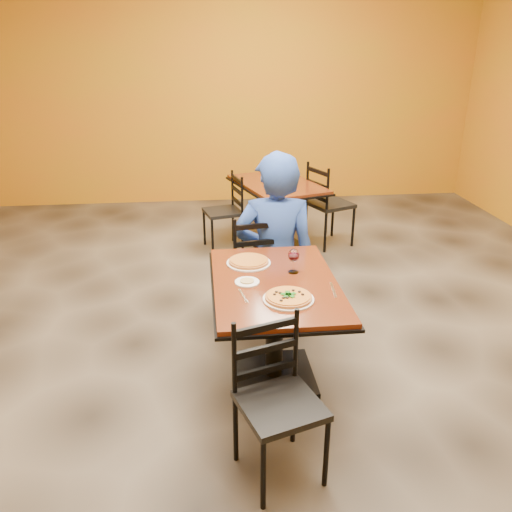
{
  "coord_description": "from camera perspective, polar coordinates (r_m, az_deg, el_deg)",
  "views": [
    {
      "loc": [
        -0.45,
        -3.5,
        2.19
      ],
      "look_at": [
        -0.1,
        -0.3,
        0.85
      ],
      "focal_mm": 36.2,
      "sensor_mm": 36.0,
      "label": 1
    }
  ],
  "objects": [
    {
      "name": "chair_main_near",
      "position": [
        2.79,
        2.7,
        -16.26
      ],
      "size": [
        0.5,
        0.5,
        0.88
      ],
      "primitive_type": null,
      "rotation": [
        0.0,
        0.0,
        0.32
      ],
      "color": "black",
      "rests_on": "floor"
    },
    {
      "name": "chair_main_far",
      "position": [
        4.34,
        -0.42,
        -0.8
      ],
      "size": [
        0.49,
        0.49,
        0.93
      ],
      "primitive_type": null,
      "rotation": [
        0.0,
        0.0,
        3.31
      ],
      "color": "black",
      "rests_on": "floor"
    },
    {
      "name": "plate_main",
      "position": [
        3.13,
        3.6,
        -4.77
      ],
      "size": [
        0.31,
        0.31,
        0.01
      ],
      "primitive_type": "cylinder",
      "color": "white",
      "rests_on": "table_main"
    },
    {
      "name": "wall_back",
      "position": [
        7.55,
        -2.83,
        17.27
      ],
      "size": [
        7.0,
        0.01,
        3.0
      ],
      "primitive_type": "cube",
      "color": "#C16315",
      "rests_on": "ground"
    },
    {
      "name": "chair_second_left",
      "position": [
        5.81,
        -3.71,
        4.85
      ],
      "size": [
        0.47,
        0.47,
        0.85
      ],
      "primitive_type": null,
      "rotation": [
        0.0,
        0.0,
        -1.33
      ],
      "color": "black",
      "rests_on": "floor"
    },
    {
      "name": "table_second",
      "position": [
        5.83,
        2.34,
        6.24
      ],
      "size": [
        1.1,
        1.35,
        0.75
      ],
      "rotation": [
        0.0,
        0.0,
        0.31
      ],
      "color": "#581A0D",
      "rests_on": "floor"
    },
    {
      "name": "dip",
      "position": [
        3.33,
        -1.0,
        -2.76
      ],
      "size": [
        0.09,
        0.09,
        0.01
      ],
      "primitive_type": "cylinder",
      "color": "tan",
      "rests_on": "side_plate"
    },
    {
      "name": "knife",
      "position": [
        3.27,
        8.54,
        -3.73
      ],
      "size": [
        0.03,
        0.21,
        0.0
      ],
      "primitive_type": "cube",
      "rotation": [
        0.0,
        0.0,
        -0.09
      ],
      "color": "silver",
      "rests_on": "table_main"
    },
    {
      "name": "diner",
      "position": [
        4.2,
        2.14,
        1.98
      ],
      "size": [
        0.72,
        0.51,
        1.43
      ],
      "primitive_type": "imported",
      "rotation": [
        0.0,
        0.0,
        3.05
      ],
      "color": "navy",
      "rests_on": "floor"
    },
    {
      "name": "side_plate",
      "position": [
        3.33,
        -1.0,
        -2.9
      ],
      "size": [
        0.16,
        0.16,
        0.01
      ],
      "primitive_type": "cylinder",
      "color": "white",
      "rests_on": "table_main"
    },
    {
      "name": "chair_second_right",
      "position": [
        5.97,
        8.21,
        5.64
      ],
      "size": [
        0.56,
        0.56,
        0.95
      ],
      "primitive_type": null,
      "rotation": [
        0.0,
        0.0,
        1.97
      ],
      "color": "black",
      "rests_on": "floor"
    },
    {
      "name": "floor",
      "position": [
        4.15,
        1.0,
        -9.24
      ],
      "size": [
        7.0,
        8.0,
        0.01
      ],
      "primitive_type": "cube",
      "color": "black",
      "rests_on": "ground"
    },
    {
      "name": "table_main",
      "position": [
        3.45,
        2.08,
        -5.71
      ],
      "size": [
        0.83,
        1.23,
        0.75
      ],
      "color": "#581A0D",
      "rests_on": "floor"
    },
    {
      "name": "plate_far",
      "position": [
        3.62,
        -0.82,
        -0.77
      ],
      "size": [
        0.31,
        0.31,
        0.01
      ],
      "primitive_type": "cylinder",
      "color": "white",
      "rests_on": "table_main"
    },
    {
      "name": "pizza_main",
      "position": [
        3.12,
        3.61,
        -4.51
      ],
      "size": [
        0.28,
        0.28,
        0.02
      ],
      "primitive_type": "cylinder",
      "color": "maroon",
      "rests_on": "plate_main"
    },
    {
      "name": "wine_glass",
      "position": [
        3.46,
        4.18,
        -0.44
      ],
      "size": [
        0.08,
        0.08,
        0.18
      ],
      "primitive_type": null,
      "color": "white",
      "rests_on": "table_main"
    },
    {
      "name": "fork",
      "position": [
        3.17,
        -1.42,
        -4.42
      ],
      "size": [
        0.05,
        0.19,
        0.0
      ],
      "primitive_type": "cube",
      "rotation": [
        0.0,
        0.0,
        0.19
      ],
      "color": "silver",
      "rests_on": "table_main"
    },
    {
      "name": "pizza_far",
      "position": [
        3.61,
        -0.82,
        -0.53
      ],
      "size": [
        0.28,
        0.28,
        0.02
      ],
      "primitive_type": "cylinder",
      "color": "gold",
      "rests_on": "plate_far"
    }
  ]
}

